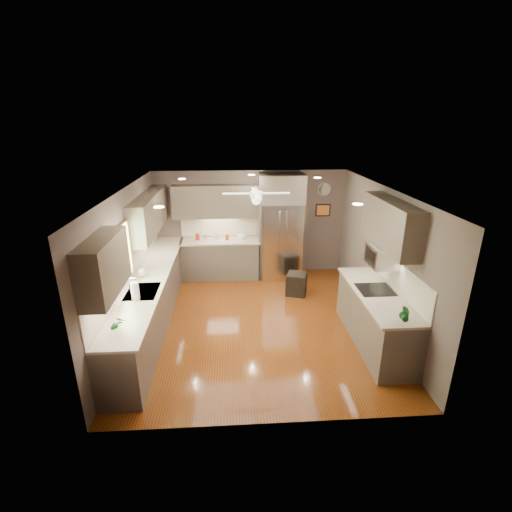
{
  "coord_description": "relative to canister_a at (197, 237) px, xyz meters",
  "views": [
    {
      "loc": [
        -0.42,
        -6.12,
        3.58
      ],
      "look_at": [
        0.02,
        0.6,
        1.11
      ],
      "focal_mm": 26.0,
      "sensor_mm": 36.0,
      "label": 1
    }
  ],
  "objects": [
    {
      "name": "wall_right",
      "position": [
        3.5,
        -2.22,
        0.23
      ],
      "size": [
        0.0,
        5.0,
        5.0
      ],
      "primitive_type": "plane",
      "rotation": [
        1.57,
        0.0,
        -1.57
      ],
      "color": "brown",
      "rests_on": "ground"
    },
    {
      "name": "ceiling",
      "position": [
        1.25,
        -2.22,
        1.48
      ],
      "size": [
        5.0,
        5.0,
        0.0
      ],
      "primitive_type": "plane",
      "rotation": [
        3.14,
        0.0,
        0.0
      ],
      "color": "white",
      "rests_on": "ground"
    },
    {
      "name": "sink",
      "position": [
        -0.68,
        -2.72,
        -0.11
      ],
      "size": [
        0.5,
        0.7,
        0.32
      ],
      "color": "silver",
      "rests_on": "left_run"
    },
    {
      "name": "wall_left",
      "position": [
        -1.0,
        -2.22,
        0.23
      ],
      "size": [
        0.0,
        5.0,
        5.0
      ],
      "primitive_type": "plane",
      "rotation": [
        1.57,
        0.0,
        1.57
      ],
      "color": "brown",
      "rests_on": "ground"
    },
    {
      "name": "canister_c",
      "position": [
        0.45,
        0.03,
        0.01
      ],
      "size": [
        0.12,
        0.12,
        0.18
      ],
      "primitive_type": "cylinder",
      "rotation": [
        0.0,
        0.0,
        -0.09
      ],
      "color": "tan",
      "rests_on": "back_run"
    },
    {
      "name": "recessed_lights",
      "position": [
        1.21,
        -1.82,
        1.47
      ],
      "size": [
        2.84,
        3.14,
        0.01
      ],
      "color": "white",
      "rests_on": "ceiling"
    },
    {
      "name": "canister_d",
      "position": [
        0.69,
        -0.02,
        -0.02
      ],
      "size": [
        0.1,
        0.1,
        0.12
      ],
      "primitive_type": "cylinder",
      "rotation": [
        0.0,
        0.0,
        -0.17
      ],
      "color": "maroon",
      "rests_on": "back_run"
    },
    {
      "name": "left_run",
      "position": [
        -0.7,
        -2.07,
        -0.54
      ],
      "size": [
        0.65,
        4.7,
        1.45
      ],
      "color": "#4D4338",
      "rests_on": "ground"
    },
    {
      "name": "bowl",
      "position": [
        1.03,
        0.01,
        -0.06
      ],
      "size": [
        0.25,
        0.25,
        0.05
      ],
      "primitive_type": "imported",
      "rotation": [
        0.0,
        0.0,
        -0.27
      ],
      "color": "tan",
      "rests_on": "back_run"
    },
    {
      "name": "back_run",
      "position": [
        0.53,
        -0.02,
        -0.54
      ],
      "size": [
        1.85,
        0.65,
        1.45
      ],
      "color": "#4D4338",
      "rests_on": "ground"
    },
    {
      "name": "right_run",
      "position": [
        3.18,
        -3.02,
        -0.54
      ],
      "size": [
        0.7,
        2.2,
        1.45
      ],
      "color": "#4D4338",
      "rests_on": "ground"
    },
    {
      "name": "potted_plant_right",
      "position": [
        3.16,
        -4.02,
        0.07
      ],
      "size": [
        0.19,
        0.17,
        0.29
      ],
      "primitive_type": "imported",
      "rotation": [
        0.0,
        0.0,
        -0.27
      ],
      "color": "#17531E",
      "rests_on": "right_run"
    },
    {
      "name": "microwave",
      "position": [
        3.28,
        -2.77,
        0.46
      ],
      "size": [
        0.43,
        0.55,
        0.34
      ],
      "color": "silver",
      "rests_on": "wall_right"
    },
    {
      "name": "soap_bottle",
      "position": [
        -0.81,
        -2.12,
        0.02
      ],
      "size": [
        0.11,
        0.11,
        0.2
      ],
      "primitive_type": "imported",
      "rotation": [
        0.0,
        0.0,
        0.31
      ],
      "color": "white",
      "rests_on": "left_run"
    },
    {
      "name": "window",
      "position": [
        -0.97,
        -2.72,
        0.53
      ],
      "size": [
        0.05,
        1.12,
        0.92
      ],
      "color": "#BFF2B2",
      "rests_on": "wall_left"
    },
    {
      "name": "framed_print",
      "position": [
        3.0,
        0.26,
        0.53
      ],
      "size": [
        0.36,
        0.03,
        0.3
      ],
      "color": "black",
      "rests_on": "wall_back"
    },
    {
      "name": "wall_clock",
      "position": [
        3.0,
        0.26,
        1.03
      ],
      "size": [
        0.3,
        0.03,
        0.3
      ],
      "color": "white",
      "rests_on": "wall_back"
    },
    {
      "name": "canister_a",
      "position": [
        0.0,
        0.0,
        0.0
      ],
      "size": [
        0.1,
        0.1,
        0.15
      ],
      "primitive_type": "cylinder",
      "rotation": [
        0.0,
        0.0,
        -0.05
      ],
      "color": "maroon",
      "rests_on": "back_run"
    },
    {
      "name": "wall_front",
      "position": [
        1.25,
        -4.72,
        0.23
      ],
      "size": [
        4.5,
        0.0,
        4.5
      ],
      "primitive_type": "plane",
      "rotation": [
        -1.57,
        0.0,
        0.0
      ],
      "color": "brown",
      "rests_on": "ground"
    },
    {
      "name": "uppers",
      "position": [
        0.51,
        -1.51,
        0.85
      ],
      "size": [
        4.5,
        4.7,
        0.95
      ],
      "color": "#4D4338",
      "rests_on": "wall_left"
    },
    {
      "name": "ceiling_fan",
      "position": [
        1.25,
        -1.92,
        1.31
      ],
      "size": [
        1.18,
        1.18,
        0.32
      ],
      "color": "white",
      "rests_on": "ceiling"
    },
    {
      "name": "canister_b",
      "position": [
        0.19,
        -0.01,
        -0.01
      ],
      "size": [
        0.09,
        0.09,
        0.12
      ],
      "primitive_type": "cylinder",
      "rotation": [
        0.0,
        0.0,
        -0.16
      ],
      "color": "silver",
      "rests_on": "back_run"
    },
    {
      "name": "potted_plant_left",
      "position": [
        -0.7,
        -3.98,
        0.06
      ],
      "size": [
        0.17,
        0.13,
        0.27
      ],
      "primitive_type": "imported",
      "rotation": [
        0.0,
        0.0,
        -0.29
      ],
      "color": "#17531E",
      "rests_on": "left_run"
    },
    {
      "name": "floor",
      "position": [
        1.25,
        -2.22,
        -1.02
      ],
      "size": [
        5.0,
        5.0,
        0.0
      ],
      "primitive_type": "plane",
      "color": "#52200A",
      "rests_on": "ground"
    },
    {
      "name": "stool",
      "position": [
        2.19,
        -1.07,
        -0.78
      ],
      "size": [
        0.52,
        0.52,
        0.48
      ],
      "color": "black",
      "rests_on": "ground"
    },
    {
      "name": "paper_towel",
      "position": [
        -0.71,
        -3.01,
        0.06
      ],
      "size": [
        0.13,
        0.13,
        0.32
      ],
      "color": "white",
      "rests_on": "left_run"
    },
    {
      "name": "refrigerator",
      "position": [
        1.95,
        -0.06,
        0.17
      ],
      "size": [
        1.06,
        0.75,
        2.45
      ],
      "color": "silver",
      "rests_on": "ground"
    },
    {
      "name": "wall_back",
      "position": [
        1.25,
        0.28,
        0.23
      ],
      "size": [
        4.5,
        0.0,
        4.5
      ],
      "primitive_type": "plane",
      "rotation": [
        1.57,
        0.0,
        0.0
      ],
      "color": "brown",
      "rests_on": "ground"
    }
  ]
}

